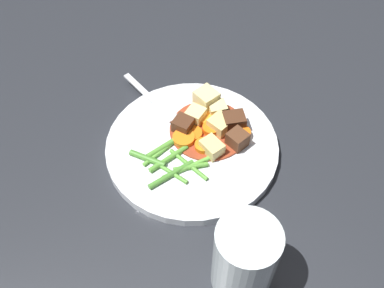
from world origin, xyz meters
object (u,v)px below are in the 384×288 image
object	(u,v)px
dinner_plate	(192,147)
meat_chunk_0	(237,139)
meat_chunk_1	(183,125)
meat_chunk_2	(234,122)
potato_chunk_2	(220,125)
fork	(159,106)
potato_chunk_4	(211,148)
carrot_slice_1	(242,134)
carrot_slice_4	(184,138)
carrot_slice_3	(205,144)
water_glass	(245,259)
carrot_slice_2	(211,129)
carrot_slice_0	(193,134)
potato_chunk_1	(206,100)
potato_chunk_0	(217,110)
carrot_slice_5	(207,119)
potato_chunk_3	(196,116)

from	to	relation	value
dinner_plate	meat_chunk_0	world-z (taller)	meat_chunk_0
meat_chunk_1	meat_chunk_2	world-z (taller)	meat_chunk_2
potato_chunk_2	fork	distance (m)	0.11
potato_chunk_4	meat_chunk_0	world-z (taller)	meat_chunk_0
meat_chunk_0	potato_chunk_4	bearing A→B (deg)	138.49
carrot_slice_1	carrot_slice_4	size ratio (longest dim) A/B	0.79
carrot_slice_1	carrot_slice_3	distance (m)	0.06
fork	dinner_plate	bearing A→B (deg)	-118.11
water_glass	carrot_slice_2	bearing A→B (deg)	34.91
carrot_slice_0	dinner_plate	bearing A→B (deg)	-157.54
potato_chunk_1	dinner_plate	bearing A→B (deg)	-169.65
potato_chunk_2	meat_chunk_0	bearing A→B (deg)	-113.52
carrot_slice_2	potato_chunk_4	bearing A→B (deg)	-153.81
carrot_slice_3	meat_chunk_1	distance (m)	0.05
fork	water_glass	bearing A→B (deg)	-130.75
meat_chunk_0	fork	bearing A→B (deg)	84.35
carrot_slice_2	potato_chunk_0	xyz separation A→B (m)	(0.04, 0.01, 0.01)
carrot_slice_5	meat_chunk_2	world-z (taller)	meat_chunk_2
carrot_slice_5	potato_chunk_0	size ratio (longest dim) A/B	0.98
carrot_slice_1	meat_chunk_1	size ratio (longest dim) A/B	0.95
meat_chunk_2	fork	bearing A→B (deg)	96.75
carrot_slice_0	carrot_slice_5	xyz separation A→B (m)	(0.04, -0.01, 0.00)
carrot_slice_5	meat_chunk_0	distance (m)	0.06
carrot_slice_2	meat_chunk_1	bearing A→B (deg)	112.68
potato_chunk_0	meat_chunk_0	xyz separation A→B (m)	(-0.04, -0.05, 0.00)
dinner_plate	meat_chunk_1	size ratio (longest dim) A/B	9.42
potato_chunk_0	meat_chunk_1	xyz separation A→B (m)	(-0.05, 0.03, 0.00)
carrot_slice_1	carrot_slice_5	distance (m)	0.06
carrot_slice_3	potato_chunk_2	world-z (taller)	potato_chunk_2
carrot_slice_0	potato_chunk_1	distance (m)	0.07
carrot_slice_3	meat_chunk_0	xyz separation A→B (m)	(0.03, -0.04, 0.01)
carrot_slice_4	potato_chunk_4	bearing A→B (deg)	-93.11
potato_chunk_3	fork	xyz separation A→B (m)	(-0.00, 0.07, -0.01)
carrot_slice_1	fork	size ratio (longest dim) A/B	0.16
carrot_slice_1	meat_chunk_2	world-z (taller)	meat_chunk_2
carrot_slice_1	potato_chunk_1	size ratio (longest dim) A/B	0.81
dinner_plate	potato_chunk_0	bearing A→B (deg)	-6.74
water_glass	potato_chunk_1	bearing A→B (deg)	34.68
dinner_plate	fork	world-z (taller)	fork
meat_chunk_1	potato_chunk_1	bearing A→B (deg)	-9.57
carrot_slice_0	fork	distance (m)	0.08
potato_chunk_2	potato_chunk_3	size ratio (longest dim) A/B	1.17
potato_chunk_0	potato_chunk_1	world-z (taller)	potato_chunk_1
carrot_slice_0	fork	size ratio (longest dim) A/B	0.17
carrot_slice_4	dinner_plate	bearing A→B (deg)	-94.02
potato_chunk_1	meat_chunk_2	world-z (taller)	potato_chunk_1
potato_chunk_2	potato_chunk_1	bearing A→B (deg)	49.82
carrot_slice_3	water_glass	size ratio (longest dim) A/B	0.23
dinner_plate	meat_chunk_2	distance (m)	0.08
carrot_slice_2	potato_chunk_2	xyz separation A→B (m)	(0.01, -0.01, 0.01)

